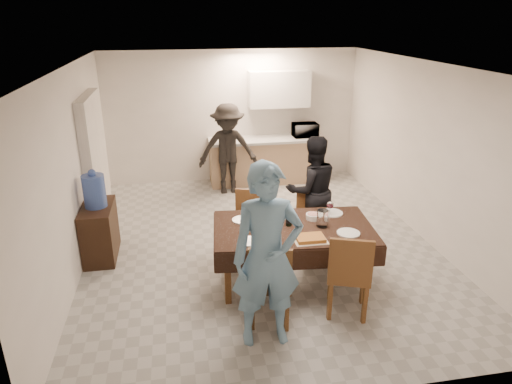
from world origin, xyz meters
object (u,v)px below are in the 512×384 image
water_jug (94,191)px  wine_bottle (289,214)px  console (100,232)px  person_kitchen (228,149)px  dining_table (293,229)px  savoury_tart (310,238)px  microwave (305,130)px  person_near (267,257)px  water_pitcher (322,218)px  person_far (312,190)px

water_jug → wine_bottle: size_ratio=1.39×
console → person_kitchen: bearing=46.4°
dining_table → savoury_tart: savoury_tart is taller
microwave → savoury_tart: bearing=75.0°
microwave → person_near: (-1.75, -4.78, -0.07)m
dining_table → microwave: bearing=77.5°
person_near → person_kitchen: 4.33m
water_pitcher → person_far: person_far is taller
water_pitcher → person_near: (-0.90, -1.00, 0.11)m
water_jug → person_far: bearing=-0.8°
savoury_tart → person_kitchen: person_kitchen is taller
dining_table → water_pitcher: (0.35, -0.05, 0.14)m
water_jug → water_pitcher: (2.85, -1.14, -0.12)m
console → water_jug: 0.61m
savoury_tart → water_jug: bearing=150.4°
console → microwave: 4.59m
microwave → wine_bottle: bearing=71.2°
savoury_tart → person_far: person_far is taller
console → person_far: (3.05, -0.04, 0.43)m
person_far → water_pitcher: bearing=74.7°
water_jug → microwave: bearing=35.4°
water_pitcher → person_near: person_near is taller
person_near → person_far: person_near is taller
dining_table → microwave: (1.20, 3.73, 0.32)m
savoury_tart → wine_bottle: bearing=109.2°
person_near → water_jug: bearing=132.8°
person_near → microwave: bearing=70.4°
dining_table → wine_bottle: bearing=140.4°
water_pitcher → person_far: size_ratio=0.13×
wine_bottle → water_pitcher: wine_bottle is taller
person_far → console: bearing=-5.8°
water_jug → savoury_tart: bearing=-29.6°
person_near → wine_bottle: bearing=66.1°
dining_table → wine_bottle: wine_bottle is taller
water_jug → wine_bottle: 2.66m
person_far → person_near: bearing=57.4°
console → wine_bottle: 2.71m
console → person_near: size_ratio=0.42×
wine_bottle → person_kitchen: bearing=96.5°
water_jug → person_near: bearing=-47.8°
water_pitcher → person_far: bearing=79.7°
water_pitcher → savoury_tart: bearing=-127.1°
console → microwave: size_ratio=1.68×
dining_table → person_kitchen: 3.30m
person_far → person_kitchen: 2.43m
water_pitcher → person_far: (0.20, 1.10, -0.06)m
water_jug → microwave: (3.70, 2.63, 0.05)m
console → water_jug: (0.00, 0.00, 0.61)m
person_near → person_kitchen: bearing=88.8°
savoury_tart → person_far: 1.50m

